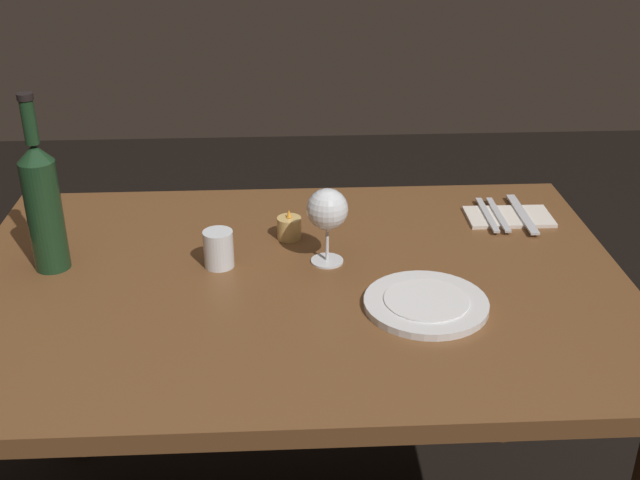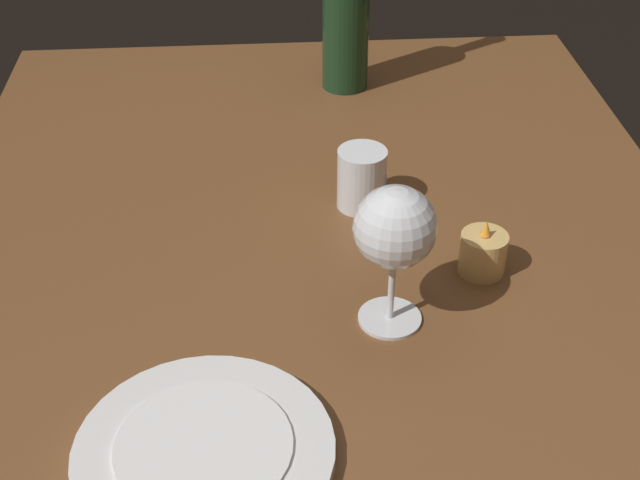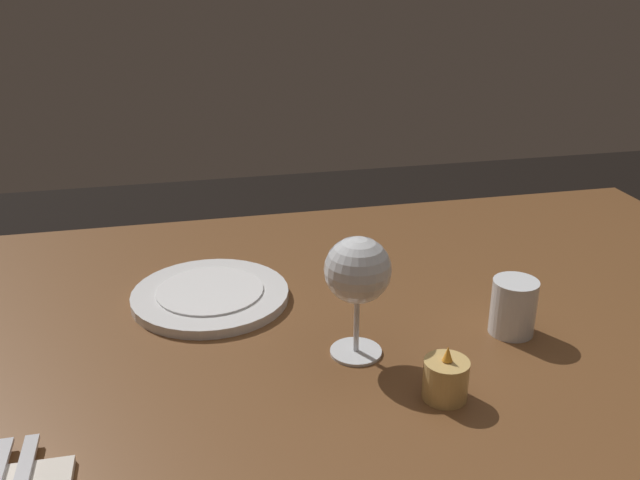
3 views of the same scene
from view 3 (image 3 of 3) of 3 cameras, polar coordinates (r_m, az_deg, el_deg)
dining_table at (r=1.01m, az=5.55°, el=-11.23°), size 1.30×0.90×0.74m
wine_glass_left at (r=0.84m, az=3.12°, el=-2.68°), size 0.08×0.08×0.16m
water_tumbler at (r=0.96m, az=15.59°, el=-5.49°), size 0.06×0.06×0.08m
votive_candle at (r=0.82m, az=10.28°, el=-11.27°), size 0.05×0.05×0.07m
dinner_plate at (r=1.03m, az=-9.00°, el=-4.49°), size 0.23×0.23×0.02m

